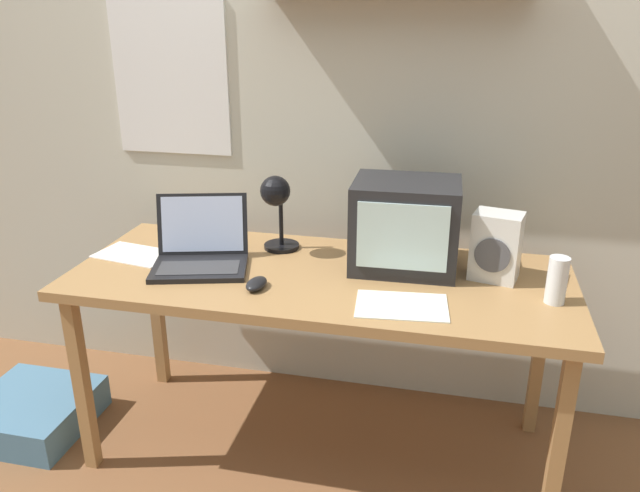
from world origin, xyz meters
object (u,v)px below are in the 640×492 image
at_px(desk_lamp, 277,201).
at_px(floor_cushion, 33,412).
at_px(space_heater, 496,246).
at_px(printed_handout, 134,254).
at_px(computer_mouse, 256,284).
at_px(crt_monitor, 405,225).
at_px(laptop, 201,249).
at_px(juice_glass, 557,282).
at_px(corner_desk, 320,289).
at_px(open_notebook, 402,306).

xyz_separation_m(desk_lamp, floor_cushion, (-0.95, -0.29, -0.86)).
bearing_deg(desk_lamp, space_heater, -4.88).
distance_m(printed_handout, floor_cushion, 0.81).
bearing_deg(printed_handout, computer_mouse, -18.52).
bearing_deg(floor_cushion, crt_monitor, 10.47).
xyz_separation_m(laptop, space_heater, (1.01, 0.11, 0.05)).
height_order(desk_lamp, space_heater, desk_lamp).
relative_size(printed_handout, floor_cushion, 0.70).
height_order(laptop, juice_glass, laptop).
bearing_deg(printed_handout, desk_lamp, 15.10).
height_order(desk_lamp, printed_handout, desk_lamp).
bearing_deg(computer_mouse, desk_lamp, 93.93).
xyz_separation_m(printed_handout, floor_cushion, (-0.44, -0.15, -0.66)).
distance_m(corner_desk, floor_cushion, 1.30).
height_order(crt_monitor, computer_mouse, crt_monitor).
relative_size(desk_lamp, computer_mouse, 2.70).
xyz_separation_m(laptop, computer_mouse, (0.25, -0.15, -0.04)).
relative_size(corner_desk, laptop, 4.44).
distance_m(crt_monitor, juice_glass, 0.53).
distance_m(space_heater, open_notebook, 0.41).
height_order(desk_lamp, juice_glass, desk_lamp).
xyz_separation_m(corner_desk, desk_lamp, (-0.20, 0.15, 0.26)).
relative_size(corner_desk, printed_handout, 5.67).
bearing_deg(desk_lamp, corner_desk, -37.92).
bearing_deg(open_notebook, laptop, 166.40).
bearing_deg(space_heater, printed_handout, -163.97).
bearing_deg(floor_cushion, space_heater, 7.56).
bearing_deg(space_heater, juice_glass, -26.96).
relative_size(corner_desk, open_notebook, 5.74).
distance_m(juice_glass, printed_handout, 1.47).
distance_m(space_heater, floor_cushion, 1.90).
bearing_deg(computer_mouse, juice_glass, 6.54).
bearing_deg(floor_cushion, laptop, 9.75).
bearing_deg(juice_glass, laptop, 177.92).
xyz_separation_m(computer_mouse, floor_cushion, (-0.97, 0.03, -0.67)).
distance_m(laptop, computer_mouse, 0.30).
height_order(space_heater, printed_handout, space_heater).
xyz_separation_m(corner_desk, open_notebook, (0.30, -0.19, 0.06)).
xyz_separation_m(laptop, juice_glass, (1.18, -0.04, 0.01)).
distance_m(juice_glass, open_notebook, 0.48).
bearing_deg(corner_desk, crt_monitor, 24.18).
relative_size(space_heater, floor_cushion, 0.53).
height_order(juice_glass, space_heater, space_heater).
relative_size(laptop, floor_cushion, 0.89).
bearing_deg(laptop, computer_mouse, -46.04).
bearing_deg(corner_desk, floor_cushion, -173.04).
bearing_deg(laptop, corner_desk, -13.30).
bearing_deg(corner_desk, space_heater, 8.76).
bearing_deg(space_heater, floor_cushion, -159.82).
height_order(crt_monitor, juice_glass, crt_monitor).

